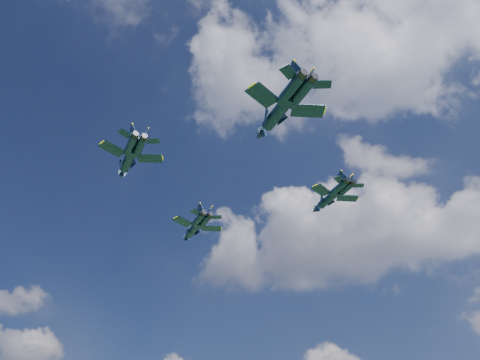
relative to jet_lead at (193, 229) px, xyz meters
name	(u,v)px	position (x,y,z in m)	size (l,w,h in m)	color
jet_lead	(193,229)	(0.00, 0.00, 0.00)	(13.46, 12.54, 3.54)	black
jet_left	(128,160)	(2.42, -30.07, -2.28)	(13.04, 12.63, 3.49)	black
jet_right	(328,199)	(30.59, 0.70, 0.90)	(13.17, 12.03, 3.44)	black
jet_slot	(277,114)	(29.90, -29.51, -0.26)	(16.43, 15.43, 4.34)	black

